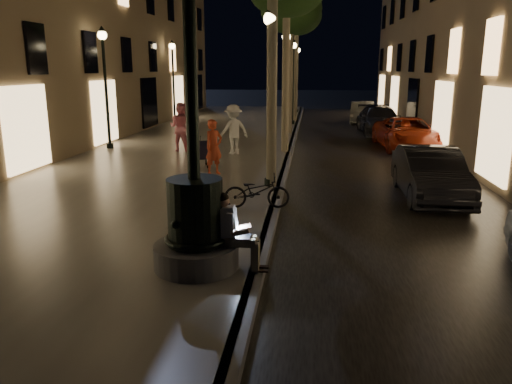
# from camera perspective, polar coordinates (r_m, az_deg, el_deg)

# --- Properties ---
(ground) EXTENTS (120.00, 120.00, 0.00)m
(ground) POSITION_cam_1_polar(r_m,az_deg,el_deg) (20.88, 3.99, 4.57)
(ground) COLOR black
(ground) RESTS_ON ground
(cobble_lane) EXTENTS (6.00, 45.00, 0.02)m
(cobble_lane) POSITION_cam_1_polar(r_m,az_deg,el_deg) (20.98, 12.22, 4.36)
(cobble_lane) COLOR black
(cobble_lane) RESTS_ON ground
(promenade) EXTENTS (8.00, 45.00, 0.20)m
(promenade) POSITION_cam_1_polar(r_m,az_deg,el_deg) (21.40, -6.81, 5.01)
(promenade) COLOR slate
(promenade) RESTS_ON ground
(curb_strip) EXTENTS (0.25, 45.00, 0.20)m
(curb_strip) POSITION_cam_1_polar(r_m,az_deg,el_deg) (20.87, 3.99, 4.84)
(curb_strip) COLOR #59595B
(curb_strip) RESTS_ON ground
(fountain_lamppost) EXTENTS (1.40, 1.40, 5.21)m
(fountain_lamppost) POSITION_cam_1_polar(r_m,az_deg,el_deg) (8.11, -6.97, -1.85)
(fountain_lamppost) COLOR #59595B
(fountain_lamppost) RESTS_ON promenade
(seated_man_laptop) EXTENTS (0.91, 0.31, 1.29)m
(seated_man_laptop) POSITION_cam_1_polar(r_m,az_deg,el_deg) (8.09, -2.68, -4.21)
(seated_man_laptop) COLOR tan
(seated_man_laptop) RESTS_ON promenade
(tree_third) EXTENTS (3.00, 3.00, 7.20)m
(tree_third) POSITION_cam_1_polar(r_m,az_deg,el_deg) (25.75, 4.03, 20.05)
(tree_third) COLOR #6B604C
(tree_third) RESTS_ON promenade
(tree_far) EXTENTS (3.00, 3.00, 7.50)m
(tree_far) POSITION_cam_1_polar(r_m,az_deg,el_deg) (31.75, 4.68, 19.42)
(tree_far) COLOR #6B604C
(tree_far) RESTS_ON promenade
(lamp_curb_a) EXTENTS (0.36, 0.36, 4.81)m
(lamp_curb_a) POSITION_cam_1_polar(r_m,az_deg,el_deg) (13.63, 1.62, 13.26)
(lamp_curb_a) COLOR black
(lamp_curb_a) RESTS_ON promenade
(lamp_curb_b) EXTENTS (0.36, 0.36, 4.81)m
(lamp_curb_b) POSITION_cam_1_polar(r_m,az_deg,el_deg) (21.62, 3.44, 13.52)
(lamp_curb_b) COLOR black
(lamp_curb_b) RESTS_ON promenade
(lamp_curb_c) EXTENTS (0.36, 0.36, 4.81)m
(lamp_curb_c) POSITION_cam_1_polar(r_m,az_deg,el_deg) (29.61, 4.27, 13.63)
(lamp_curb_c) COLOR black
(lamp_curb_c) RESTS_ON promenade
(lamp_curb_d) EXTENTS (0.36, 0.36, 4.81)m
(lamp_curb_d) POSITION_cam_1_polar(r_m,az_deg,el_deg) (37.60, 4.76, 13.69)
(lamp_curb_d) COLOR black
(lamp_curb_d) RESTS_ON promenade
(lamp_left_b) EXTENTS (0.36, 0.36, 4.81)m
(lamp_left_b) POSITION_cam_1_polar(r_m,az_deg,el_deg) (21.25, -16.90, 12.95)
(lamp_left_b) COLOR black
(lamp_left_b) RESTS_ON promenade
(lamp_left_c) EXTENTS (0.36, 0.36, 4.81)m
(lamp_left_c) POSITION_cam_1_polar(r_m,az_deg,el_deg) (30.71, -9.47, 13.50)
(lamp_left_c) COLOR black
(lamp_left_c) RESTS_ON promenade
(stroller) EXTENTS (0.61, 1.01, 1.02)m
(stroller) POSITION_cam_1_polar(r_m,az_deg,el_deg) (16.66, -6.25, 4.59)
(stroller) COLOR black
(stroller) RESTS_ON promenade
(car_second) EXTENTS (1.45, 4.13, 1.36)m
(car_second) POSITION_cam_1_polar(r_m,az_deg,el_deg) (14.00, 19.29, 1.96)
(car_second) COLOR black
(car_second) RESTS_ON ground
(car_third) EXTENTS (2.56, 4.99, 1.35)m
(car_third) POSITION_cam_1_polar(r_m,az_deg,el_deg) (22.47, 16.89, 6.41)
(car_third) COLOR maroon
(car_third) RESTS_ON ground
(car_rear) EXTENTS (2.19, 5.00, 1.43)m
(car_rear) POSITION_cam_1_polar(r_m,az_deg,el_deg) (27.41, 13.93, 7.96)
(car_rear) COLOR #2C2B30
(car_rear) RESTS_ON ground
(car_fifth) EXTENTS (1.77, 4.13, 1.32)m
(car_fifth) POSITION_cam_1_polar(r_m,az_deg,el_deg) (32.70, 12.03, 8.88)
(car_fifth) COLOR #A1A09B
(car_fifth) RESTS_ON ground
(pedestrian_red) EXTENTS (0.71, 0.73, 1.69)m
(pedestrian_red) POSITION_cam_1_polar(r_m,az_deg,el_deg) (15.42, -4.85, 5.13)
(pedestrian_red) COLOR #D3492A
(pedestrian_red) RESTS_ON promenade
(pedestrian_pink) EXTENTS (1.06, 0.91, 1.90)m
(pedestrian_pink) POSITION_cam_1_polar(r_m,az_deg,el_deg) (19.97, -8.60, 7.35)
(pedestrian_pink) COLOR #DC7486
(pedestrian_pink) RESTS_ON promenade
(pedestrian_white) EXTENTS (1.39, 1.26, 1.87)m
(pedestrian_white) POSITION_cam_1_polar(r_m,az_deg,el_deg) (19.08, -2.60, 7.15)
(pedestrian_white) COLOR silver
(pedestrian_white) RESTS_ON promenade
(bicycle) EXTENTS (1.58, 0.70, 0.81)m
(bicycle) POSITION_cam_1_polar(r_m,az_deg,el_deg) (11.68, 0.10, 0.09)
(bicycle) COLOR black
(bicycle) RESTS_ON promenade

